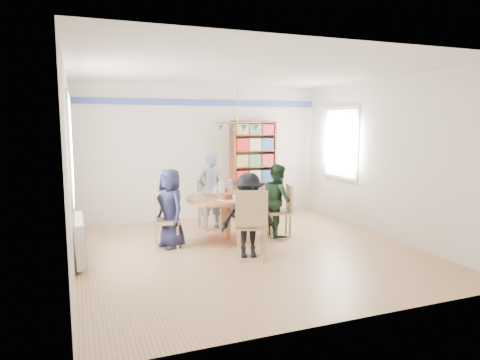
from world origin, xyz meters
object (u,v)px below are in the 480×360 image
chair_far (209,200)px  person_far (210,191)px  chair_near (251,221)px  person_left (171,208)px  chair_left (161,217)px  chair_right (283,208)px  person_near (249,215)px  bookshelf (253,170)px  dining_table (226,208)px  person_right (278,200)px  radiator (80,239)px

chair_far → person_far: 0.22m
chair_near → person_left: person_left is taller
chair_left → chair_right: 2.10m
person_near → person_left: bearing=150.8°
chair_far → bookshelf: bookshelf is taller
dining_table → chair_right: 1.04m
chair_near → person_far: bearing=90.2°
dining_table → chair_near: bearing=-89.2°
dining_table → chair_far: chair_far is taller
chair_left → person_left: bearing=-6.6°
person_right → person_near: bearing=140.4°
chair_near → radiator: bearing=163.2°
chair_far → radiator: bearing=-148.9°
person_near → person_far: bearing=104.8°
dining_table → chair_far: size_ratio=1.40×
dining_table → person_near: (0.03, -0.93, 0.06)m
chair_left → chair_far: size_ratio=0.96×
chair_right → chair_far: (-1.02, 1.04, 0.02)m
chair_far → bookshelf: (1.17, 0.67, 0.47)m
person_left → chair_far: bearing=120.8°
radiator → dining_table: (2.27, 0.38, 0.21)m
person_right → bookshelf: bookshelf is taller
bookshelf → dining_table: bearing=-125.5°
radiator → person_right: 3.25m
chair_near → person_near: size_ratio=0.83×
chair_left → chair_right: size_ratio=1.00×
dining_table → person_near: bearing=-88.0°
chair_left → bookshelf: (2.25, 1.68, 0.49)m
dining_table → person_far: 0.91m
radiator → person_near: person_near is taller
chair_far → chair_left: bearing=-136.9°
bookshelf → chair_far: bearing=-150.4°
chair_left → chair_right: bearing=-0.9°
chair_left → person_left: person_left is taller
chair_left → chair_right: (2.10, -0.03, 0.00)m
chair_left → person_far: size_ratio=0.63×
dining_table → person_right: bearing=-1.0°
person_left → radiator: bearing=-92.7°
dining_table → person_right: person_right is taller
chair_right → person_right: person_right is taller
person_far → bookshelf: bearing=-157.7°
radiator → chair_far: bearing=31.1°
person_far → person_near: bearing=80.2°
person_left → chair_near: bearing=25.1°
chair_right → person_left: bearing=179.5°
radiator → person_right: (3.22, 0.37, 0.28)m
chair_left → person_near: (1.10, -0.91, 0.13)m
chair_right → person_far: person_far is taller
dining_table → chair_right: size_ratio=1.45×
person_left → bookshelf: bearing=111.8°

